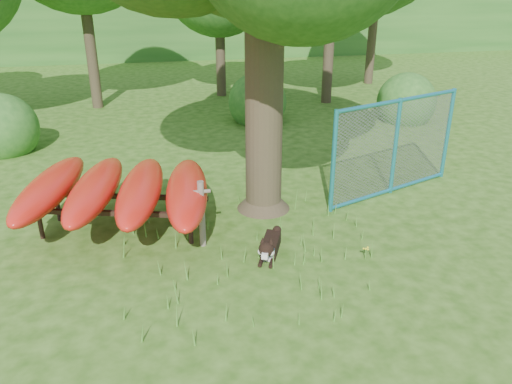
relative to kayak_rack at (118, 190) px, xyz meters
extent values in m
plane|color=#264F0F|center=(1.98, -2.28, -0.79)|extent=(80.00, 80.00, 0.00)
cylinder|color=#342B1C|center=(2.66, 0.40, 1.88)|extent=(0.83, 0.83, 5.33)
cone|color=#342B1C|center=(2.66, 0.40, -0.52)|extent=(1.24, 1.24, 0.53)
cylinder|color=#342B1C|center=(3.28, 0.24, 2.62)|extent=(1.52, 0.35, 1.14)
cylinder|color=#64594B|center=(1.33, -0.82, -0.21)|extent=(0.11, 0.11, 1.15)
cylinder|color=#64594B|center=(1.33, -0.82, 0.18)|extent=(0.31, 0.06, 0.06)
cylinder|color=black|center=(-1.34, 0.03, -0.54)|extent=(0.10, 0.10, 0.50)
cylinder|color=black|center=(1.14, -0.70, -0.54)|extent=(0.10, 0.10, 0.50)
cylinder|color=black|center=(-1.14, 0.70, -0.54)|extent=(0.10, 0.10, 0.50)
cylinder|color=black|center=(1.34, -0.03, -0.54)|extent=(0.10, 0.10, 0.50)
cube|color=black|center=(-0.10, -0.33, -0.27)|extent=(2.88, 0.92, 0.08)
cube|color=black|center=(0.10, 0.33, -0.27)|extent=(2.88, 0.92, 0.08)
ellipsoid|color=red|center=(-1.14, 0.34, 0.00)|extent=(1.32, 3.06, 0.48)
ellipsoid|color=red|center=(-0.38, 0.11, 0.00)|extent=(1.23, 3.06, 0.48)
ellipsoid|color=red|center=(0.38, -0.11, 0.00)|extent=(1.13, 3.05, 0.48)
ellipsoid|color=red|center=(1.14, -0.34, 0.00)|extent=(1.03, 3.04, 0.48)
cube|color=black|center=(2.39, -1.25, -0.68)|extent=(0.48, 0.70, 0.23)
cube|color=white|center=(2.28, -1.51, -0.69)|extent=(0.24, 0.20, 0.21)
sphere|color=black|center=(2.21, -1.67, -0.51)|extent=(0.24, 0.24, 0.24)
cube|color=white|center=(2.16, -1.77, -0.55)|extent=(0.14, 0.16, 0.08)
sphere|color=white|center=(2.13, -1.65, -0.55)|extent=(0.11, 0.11, 0.11)
sphere|color=white|center=(2.27, -1.71, -0.55)|extent=(0.11, 0.11, 0.11)
cone|color=black|center=(2.16, -1.61, -0.38)|extent=(0.13, 0.13, 0.12)
cone|color=black|center=(2.28, -1.66, -0.38)|extent=(0.10, 0.12, 0.12)
cylinder|color=black|center=(2.14, -1.61, -0.74)|extent=(0.17, 0.28, 0.07)
cylinder|color=black|center=(2.30, -1.68, -0.74)|extent=(0.17, 0.28, 0.07)
sphere|color=black|center=(2.57, -0.95, -0.58)|extent=(0.15, 0.15, 0.15)
torus|color=blue|center=(2.24, -1.60, -0.57)|extent=(0.24, 0.16, 0.24)
cylinder|color=teal|center=(3.88, -0.03, 0.20)|extent=(0.11, 0.11, 1.99)
cylinder|color=teal|center=(5.42, 0.56, 0.20)|extent=(0.11, 0.11, 1.99)
cylinder|color=teal|center=(6.97, 1.16, 0.20)|extent=(0.11, 0.11, 1.99)
cylinder|color=teal|center=(5.42, 0.56, 1.15)|extent=(3.12, 1.26, 0.08)
cylinder|color=teal|center=(5.42, 0.56, -0.74)|extent=(3.12, 1.26, 0.08)
plane|color=gray|center=(5.42, 0.56, 0.20)|extent=(3.09, 1.19, 3.31)
cylinder|color=#4F8B2D|center=(3.79, -1.83, -0.70)|extent=(0.02, 0.02, 0.18)
sphere|color=yellow|center=(3.79, -1.83, -0.61)|extent=(0.03, 0.03, 0.03)
sphere|color=yellow|center=(3.83, -1.81, -0.60)|extent=(0.03, 0.03, 0.03)
sphere|color=yellow|center=(3.77, -1.80, -0.62)|extent=(0.03, 0.03, 0.03)
sphere|color=yellow|center=(3.81, -1.86, -0.61)|extent=(0.03, 0.03, 0.03)
sphere|color=yellow|center=(3.78, -1.85, -0.60)|extent=(0.03, 0.03, 0.03)
cylinder|color=#342B1C|center=(-1.02, 9.72, 1.83)|extent=(0.36, 0.36, 5.25)
cylinder|color=#342B1C|center=(3.48, 10.72, 1.13)|extent=(0.36, 0.36, 3.85)
cylinder|color=#342B1C|center=(6.98, 8.72, 1.59)|extent=(0.36, 0.36, 4.76)
cylinder|color=#342B1C|center=(9.98, 11.72, 1.66)|extent=(0.36, 0.36, 4.90)
sphere|color=#27601F|center=(-3.02, 5.22, -0.79)|extent=(1.80, 1.80, 1.80)
sphere|color=#27601F|center=(8.48, 5.72, -0.79)|extent=(1.80, 1.80, 1.80)
sphere|color=#27601F|center=(3.98, 6.72, -0.79)|extent=(1.80, 1.80, 1.80)
camera|label=1|loc=(0.58, -8.17, 3.32)|focal=35.00mm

